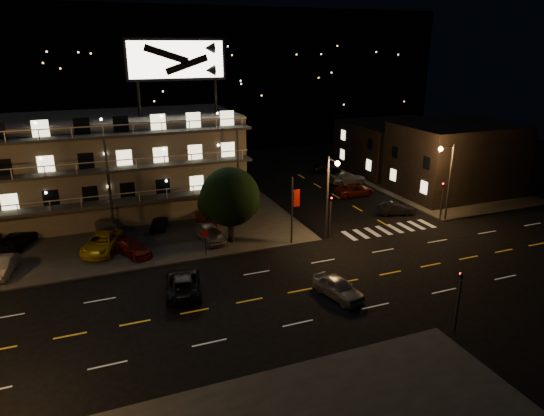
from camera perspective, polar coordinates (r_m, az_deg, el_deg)
name	(u,v)px	position (r m, az deg, el deg)	size (l,w,h in m)	color
ground	(275,296)	(36.07, 0.38, -10.26)	(140.00, 140.00, 0.00)	black
curb_nw	(70,228)	(52.28, -22.68, -2.24)	(44.00, 24.00, 0.15)	#31312F
curb_ne	(430,184)	(66.92, 18.10, 2.71)	(16.00, 24.00, 0.15)	#31312F
motel	(104,165)	(54.53, -19.12, 4.83)	(28.00, 13.80, 18.10)	gray
side_bldg_front	(455,159)	(63.02, 20.75, 5.39)	(14.06, 10.00, 8.50)	black
side_bldg_back	(396,147)	(72.26, 14.38, 6.99)	(14.06, 12.00, 7.00)	black
hill_backdrop	(108,78)	(98.39, -18.73, 14.33)	(120.00, 25.00, 24.00)	black
streetlight_nc	(330,190)	(44.19, 6.79, 2.13)	(0.44, 1.92, 8.00)	#2D2D30
streetlight_ne	(448,175)	(52.16, 19.95, 3.70)	(1.92, 0.44, 8.00)	#2D2D30
signal_nw	(330,212)	(45.62, 6.90, -0.50)	(0.20, 0.27, 4.60)	#2D2D30
signal_sw	(459,295)	(32.97, 21.15, -9.55)	(0.20, 0.27, 4.60)	#2D2D30
signal_ne	(442,197)	(52.84, 19.41, 1.24)	(0.27, 0.20, 4.60)	#2D2D30
banner_north	(293,209)	(43.60, 2.46, -0.09)	(0.83, 0.16, 6.40)	#2D2D30
stop_sign	(205,238)	(41.92, -7.84, -3.56)	(0.91, 0.11, 2.61)	#2D2D30
tree	(229,199)	(43.68, -5.03, 1.11)	(5.57, 5.36, 7.01)	black
lot_car_1	(2,267)	(44.01, -29.15, -6.03)	(1.44, 4.12, 1.36)	gray
lot_car_2	(102,243)	(45.22, -19.36, -3.88)	(2.55, 5.53, 1.54)	yellow
lot_car_3	(132,248)	(43.75, -16.11, -4.49)	(1.77, 4.36, 1.27)	#5C150D
lot_car_4	(210,233)	(45.13, -7.27, -2.97)	(1.80, 4.46, 1.52)	gray
lot_car_6	(17,239)	(49.40, -27.83, -3.29)	(2.13, 4.62, 1.28)	black
lot_car_7	(106,226)	(49.43, -18.99, -1.97)	(2.02, 4.97, 1.44)	gray
lot_car_8	(159,223)	(48.99, -13.18, -1.74)	(1.45, 3.61, 1.23)	black
lot_car_9	(206,216)	(49.77, -7.82, -0.99)	(1.46, 4.19, 1.38)	#5C150D
side_car_0	(395,209)	(53.79, 14.30, -0.08)	(1.42, 4.07, 1.34)	black
side_car_1	(354,190)	(59.61, 9.63, 2.10)	(2.31, 5.02, 1.40)	#5C150D
side_car_2	(348,178)	(64.69, 8.89, 3.49)	(2.06, 5.06, 1.47)	gray
side_car_3	(327,167)	(70.30, 6.49, 4.77)	(1.58, 3.92, 1.34)	black
road_car_east	(338,287)	(35.91, 7.79, -9.24)	(1.76, 4.37, 1.49)	gray
road_car_west	(183,283)	(36.77, -10.43, -8.68)	(2.48, 5.37, 1.49)	black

